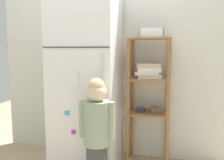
{
  "coord_description": "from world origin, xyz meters",
  "views": [
    {
      "loc": [
        0.65,
        -2.42,
        1.22
      ],
      "look_at": [
        0.1,
        0.02,
        0.91
      ],
      "focal_mm": 40.05,
      "sensor_mm": 36.0,
      "label": 1
    }
  ],
  "objects_px": {
    "refrigerator": "(86,82)",
    "fruit_bin": "(152,34)",
    "child_standing": "(97,123)",
    "pantry_shelf_unit": "(149,86)"
  },
  "relations": [
    {
      "from": "pantry_shelf_unit",
      "to": "fruit_bin",
      "type": "bearing_deg",
      "value": -40.1
    },
    {
      "from": "refrigerator",
      "to": "pantry_shelf_unit",
      "type": "relative_size",
      "value": 1.32
    },
    {
      "from": "pantry_shelf_unit",
      "to": "fruit_bin",
      "type": "xyz_separation_m",
      "value": [
        0.02,
        -0.02,
        0.53
      ]
    },
    {
      "from": "refrigerator",
      "to": "fruit_bin",
      "type": "height_order",
      "value": "refrigerator"
    },
    {
      "from": "refrigerator",
      "to": "child_standing",
      "type": "height_order",
      "value": "refrigerator"
    },
    {
      "from": "refrigerator",
      "to": "fruit_bin",
      "type": "relative_size",
      "value": 7.63
    },
    {
      "from": "child_standing",
      "to": "pantry_shelf_unit",
      "type": "distance_m",
      "value": 0.75
    },
    {
      "from": "child_standing",
      "to": "fruit_bin",
      "type": "relative_size",
      "value": 4.25
    },
    {
      "from": "pantry_shelf_unit",
      "to": "fruit_bin",
      "type": "height_order",
      "value": "fruit_bin"
    },
    {
      "from": "refrigerator",
      "to": "child_standing",
      "type": "relative_size",
      "value": 1.8
    }
  ]
}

